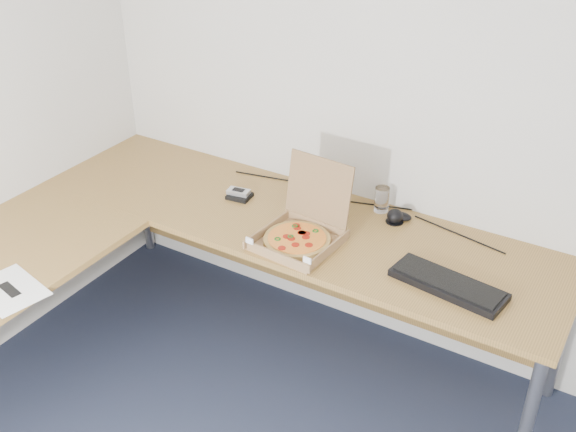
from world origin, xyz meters
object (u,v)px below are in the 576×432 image
Objects in this scene: desk at (178,248)px; drinking_glass at (382,199)px; pizza_box at (299,235)px; keyboard at (448,285)px; wallet at (240,196)px.

drinking_glass reaches higher than desk.
pizza_box reaches higher than desk.
wallet is (-1.10, 0.17, -0.00)m from keyboard.
desk is at bearing -144.53° from pizza_box.
wallet is at bearing 179.27° from keyboard.
keyboard is (0.66, 0.02, -0.02)m from pizza_box.
pizza_box is 0.48m from wallet.
desk is at bearing -97.77° from wallet.
keyboard is 1.12m from wallet.
wallet reaches higher than desk.
desk is 21.02× the size of drinking_glass.
wallet is (0.01, 0.46, 0.04)m from desk.
pizza_box is 0.66m from keyboard.
drinking_glass is 0.26× the size of keyboard.
drinking_glass is at bearing 47.60° from desk.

